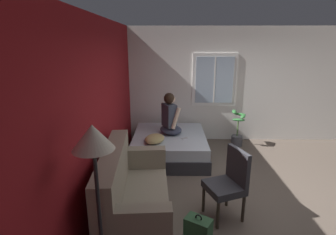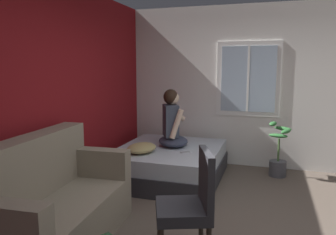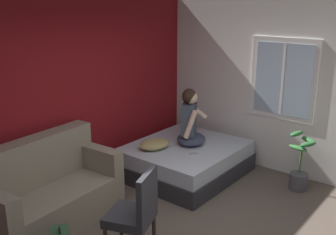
# 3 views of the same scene
# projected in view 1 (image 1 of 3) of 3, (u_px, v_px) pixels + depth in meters

# --- Properties ---
(ground_plane) EXTENTS (40.00, 40.00, 0.00)m
(ground_plane) POSITION_uv_depth(u_px,v_px,m) (261.00, 197.00, 4.13)
(ground_plane) COLOR brown
(wall_back_accent) EXTENTS (10.08, 0.16, 2.70)m
(wall_back_accent) POSITION_uv_depth(u_px,v_px,m) (97.00, 114.00, 3.78)
(wall_back_accent) COLOR maroon
(wall_back_accent) RESTS_ON ground
(wall_side_with_window) EXTENTS (0.19, 6.23, 2.70)m
(wall_side_with_window) POSITION_uv_depth(u_px,v_px,m) (230.00, 85.00, 6.28)
(wall_side_with_window) COLOR silver
(wall_side_with_window) RESTS_ON ground
(bed) EXTENTS (1.74, 1.53, 0.48)m
(bed) POSITION_uv_depth(u_px,v_px,m) (169.00, 146.00, 5.54)
(bed) COLOR #2D2D33
(bed) RESTS_ON ground
(couch) EXTENTS (1.75, 0.93, 1.04)m
(couch) POSITION_uv_depth(u_px,v_px,m) (132.00, 197.00, 3.43)
(couch) COLOR gray
(couch) RESTS_ON ground
(side_chair) EXTENTS (0.59, 0.59, 0.98)m
(side_chair) POSITION_uv_depth(u_px,v_px,m) (229.00, 181.00, 3.55)
(side_chair) COLOR #382D23
(side_chair) RESTS_ON ground
(person_seated) EXTENTS (0.67, 0.63, 0.88)m
(person_seated) POSITION_uv_depth(u_px,v_px,m) (170.00, 117.00, 5.46)
(person_seated) COLOR #383D51
(person_seated) RESTS_ON bed
(backpack) EXTENTS (0.34, 0.35, 0.46)m
(backpack) POSITION_uv_depth(u_px,v_px,m) (198.00, 235.00, 3.05)
(backpack) COLOR #2D5133
(backpack) RESTS_ON ground
(throw_pillow) EXTENTS (0.56, 0.48, 0.14)m
(throw_pillow) POSITION_uv_depth(u_px,v_px,m) (155.00, 139.00, 5.06)
(throw_pillow) COLOR tan
(throw_pillow) RESTS_ON bed
(cell_phone) EXTENTS (0.14, 0.16, 0.01)m
(cell_phone) POSITION_uv_depth(u_px,v_px,m) (185.00, 138.00, 5.26)
(cell_phone) COLOR #B7B7BC
(cell_phone) RESTS_ON bed
(floor_lamp) EXTENTS (0.36, 0.36, 1.70)m
(floor_lamp) POSITION_uv_depth(u_px,v_px,m) (94.00, 155.00, 2.22)
(floor_lamp) COLOR black
(floor_lamp) RESTS_ON ground
(potted_plant) EXTENTS (0.39, 0.37, 0.85)m
(potted_plant) POSITION_uv_depth(u_px,v_px,m) (237.00, 133.00, 6.09)
(potted_plant) COLOR #4C4C51
(potted_plant) RESTS_ON ground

